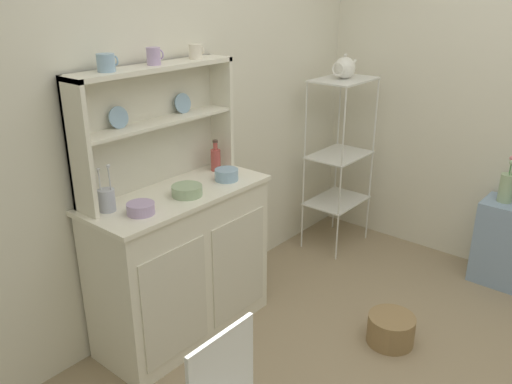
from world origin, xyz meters
name	(u,v)px	position (x,y,z in m)	size (l,w,h in m)	color
wall_back	(184,105)	(0.00, 1.62, 1.25)	(3.84, 0.05, 2.50)	silver
hutch_cabinet	(182,263)	(-0.31, 1.37, 0.45)	(1.04, 0.45, 0.87)	silver
hutch_shelf_unit	(152,117)	(-0.31, 1.53, 1.25)	(0.97, 0.18, 0.65)	silver
bakers_rack	(340,146)	(1.21, 1.29, 0.79)	(0.47, 0.33, 1.28)	silver
floor_basket	(391,329)	(0.35, 0.39, 0.08)	(0.26, 0.26, 0.17)	#93754C
cup_sky_0	(106,63)	(-0.59, 1.49, 1.56)	(0.10, 0.08, 0.08)	#8EB2D1
cup_lilac_1	(154,56)	(-0.31, 1.49, 1.56)	(0.08, 0.07, 0.09)	#B79ECC
cup_cream_2	(196,52)	(-0.02, 1.49, 1.56)	(0.08, 0.07, 0.08)	silver
bowl_mixing_large	(141,208)	(-0.61, 1.29, 0.90)	(0.13, 0.13, 0.05)	#B79ECC
bowl_floral_medium	(187,191)	(-0.31, 1.29, 0.90)	(0.16, 0.16, 0.05)	#9EB78E
bowl_cream_small	(227,175)	(-0.01, 1.29, 0.90)	(0.13, 0.13, 0.06)	#8EB2D1
jam_bottle	(216,159)	(0.07, 1.45, 0.94)	(0.06, 0.06, 0.18)	#B74C47
utensil_jar	(107,199)	(-0.69, 1.45, 0.93)	(0.08, 0.08, 0.24)	#B2B7C6
porcelain_teapot	(344,68)	(1.21, 1.29, 1.35)	(0.24, 0.15, 0.17)	white
flower_vase	(507,187)	(1.44, 0.18, 0.67)	(0.09, 0.09, 0.31)	#9EB78E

